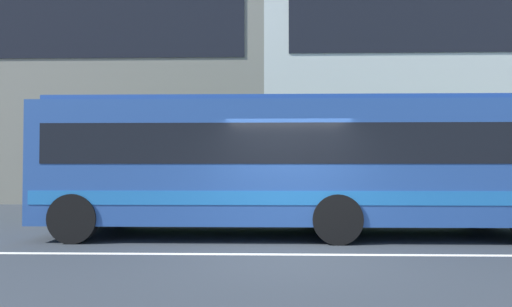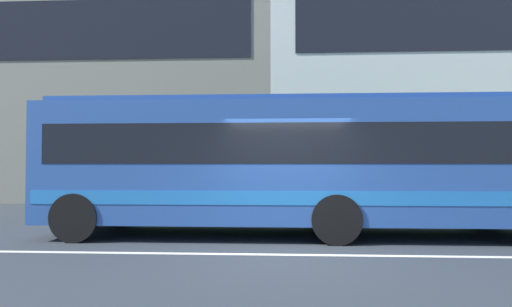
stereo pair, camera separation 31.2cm
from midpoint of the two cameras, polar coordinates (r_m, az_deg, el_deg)
ground_plane at (r=8.05m, az=5.30°, el=-12.77°), size 160.00×160.00×0.00m
lane_centre_line at (r=8.05m, az=5.30°, el=-12.74°), size 60.00×0.16×0.01m
hedge_row_far at (r=13.89m, az=13.62°, el=-5.63°), size 18.58×1.10×1.14m
apartment_block_left at (r=26.02m, az=-20.09°, el=8.75°), size 19.83×11.41×12.36m
transit_bus at (r=10.13m, az=6.37°, el=-0.94°), size 11.24×2.64×3.03m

